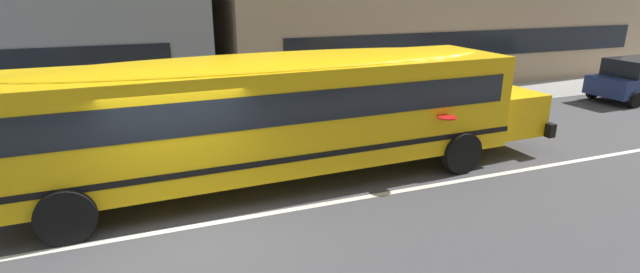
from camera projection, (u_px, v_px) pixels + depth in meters
ground_plane at (187, 228)px, 8.65m from camera, size 400.00×400.00×0.00m
sidewalk_far at (165, 126)px, 14.94m from camera, size 120.00×3.00×0.01m
lane_centreline at (187, 227)px, 8.65m from camera, size 110.00×0.16×0.01m
school_bus at (286, 107)px, 10.36m from camera, size 13.02×3.09×2.90m
parked_car_dark_blue_near_corner at (638, 79)px, 18.10m from camera, size 3.97×2.02×1.64m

